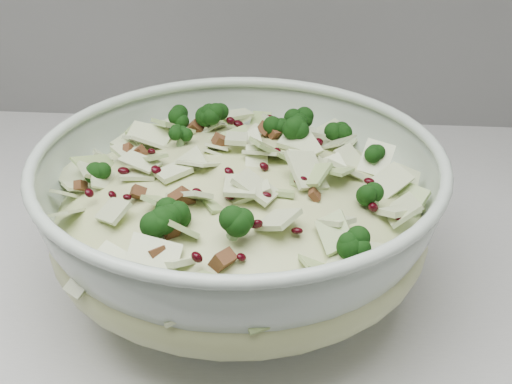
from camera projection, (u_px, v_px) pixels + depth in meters
The scene contains 2 objects.
mixing_bowl at pixel (239, 221), 0.62m from camera, with size 0.39×0.39×0.14m.
salad at pixel (239, 198), 0.61m from camera, with size 0.39×0.39×0.14m.
Camera 1 is at (-0.53, 1.08, 1.31)m, focal length 50.00 mm.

